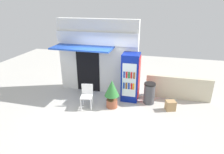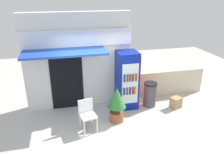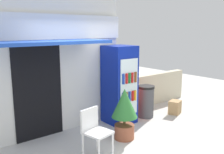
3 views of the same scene
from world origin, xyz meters
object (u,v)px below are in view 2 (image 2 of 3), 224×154
object	(u,v)px
plastic_chair	(87,113)
drink_cooler	(127,80)
trash_bin	(150,94)
cardboard_box	(176,103)
potted_plant_near_shop	(117,102)

from	to	relation	value
plastic_chair	drink_cooler	bearing A→B (deg)	34.53
trash_bin	cardboard_box	size ratio (longest dim) A/B	2.29
plastic_chair	cardboard_box	size ratio (longest dim) A/B	2.40
potted_plant_near_shop	cardboard_box	xyz separation A→B (m)	(2.13, 0.31, -0.45)
trash_bin	cardboard_box	bearing A→B (deg)	-22.71
trash_bin	plastic_chair	bearing A→B (deg)	-159.13
cardboard_box	drink_cooler	bearing A→B (deg)	162.65
potted_plant_near_shop	trash_bin	bearing A→B (deg)	26.12
potted_plant_near_shop	trash_bin	world-z (taller)	potted_plant_near_shop
plastic_chair	potted_plant_near_shop	xyz separation A→B (m)	(0.91, 0.20, 0.12)
potted_plant_near_shop	drink_cooler	bearing A→B (deg)	55.33
potted_plant_near_shop	cardboard_box	size ratio (longest dim) A/B	2.97
drink_cooler	cardboard_box	distance (m)	1.82
plastic_chair	cardboard_box	distance (m)	3.10
cardboard_box	trash_bin	bearing A→B (deg)	157.29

